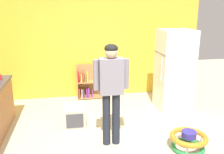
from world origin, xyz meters
TOP-DOWN VIEW (x-y plane):
  - ground_plane at (0.00, 0.00)m, footprint 12.00×12.00m
  - back_wall at (0.00, 2.33)m, footprint 5.20×0.06m
  - refrigerator at (1.55, 1.15)m, footprint 0.73×0.68m
  - bookshelf at (-0.23, 2.14)m, footprint 0.80×0.28m
  - standing_person at (-0.07, -0.11)m, footprint 0.57×0.22m
  - baby_walker at (1.13, -0.50)m, footprint 0.60×0.60m
  - pet_carrier at (-0.66, 0.74)m, footprint 0.42×0.55m

SIDE VIEW (x-z plane):
  - ground_plane at x=0.00m, z-range 0.00..0.00m
  - baby_walker at x=1.13m, z-range 0.00..0.32m
  - pet_carrier at x=-0.66m, z-range 0.00..0.36m
  - bookshelf at x=-0.23m, z-range -0.05..0.80m
  - refrigerator at x=1.55m, z-range 0.00..1.78m
  - standing_person at x=-0.07m, z-range 0.18..1.87m
  - back_wall at x=0.00m, z-range 0.00..2.70m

